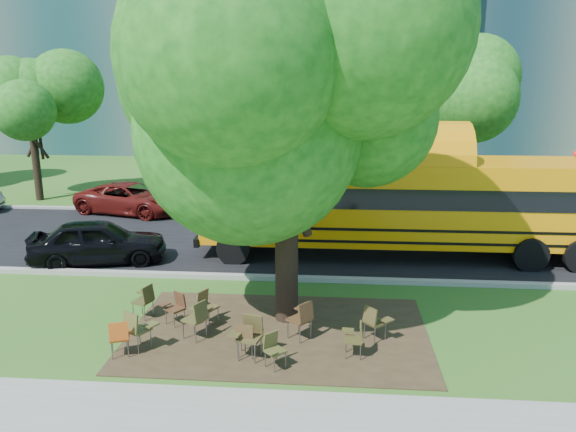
# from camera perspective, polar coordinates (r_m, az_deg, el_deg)

# --- Properties ---
(ground) EXTENTS (160.00, 160.00, 0.00)m
(ground) POSITION_cam_1_polar(r_m,az_deg,el_deg) (14.12, -4.89, -10.74)
(ground) COLOR #29591C
(ground) RESTS_ON ground
(dirt_patch) EXTENTS (7.00, 4.50, 0.03)m
(dirt_patch) POSITION_cam_1_polar(r_m,az_deg,el_deg) (13.54, -0.98, -11.76)
(dirt_patch) COLOR #382819
(dirt_patch) RESTS_ON ground
(asphalt_road) EXTENTS (80.00, 8.00, 0.04)m
(asphalt_road) POSITION_cam_1_polar(r_m,az_deg,el_deg) (20.61, -1.71, -2.50)
(asphalt_road) COLOR black
(asphalt_road) RESTS_ON ground
(kerb_near) EXTENTS (80.00, 0.25, 0.14)m
(kerb_near) POSITION_cam_1_polar(r_m,az_deg,el_deg) (16.83, -3.22, -6.24)
(kerb_near) COLOR gray
(kerb_near) RESTS_ON ground
(kerb_far) EXTENTS (80.00, 0.25, 0.14)m
(kerb_far) POSITION_cam_1_polar(r_m,az_deg,el_deg) (24.53, -0.66, 0.36)
(kerb_far) COLOR gray
(kerb_far) RESTS_ON ground
(building_main) EXTENTS (38.00, 16.00, 22.00)m
(building_main) POSITION_cam_1_polar(r_m,az_deg,el_deg) (49.93, -7.63, 19.92)
(building_main) COLOR slate
(building_main) RESTS_ON ground
(bg_tree_0) EXTENTS (5.20, 5.20, 7.18)m
(bg_tree_0) POSITION_cam_1_polar(r_m,az_deg,el_deg) (29.32, -24.77, 10.26)
(bg_tree_0) COLOR black
(bg_tree_0) RESTS_ON ground
(bg_tree_2) EXTENTS (4.80, 4.80, 6.62)m
(bg_tree_2) POSITION_cam_1_polar(r_m,az_deg,el_deg) (29.56, -9.65, 10.67)
(bg_tree_2) COLOR black
(bg_tree_2) RESTS_ON ground
(bg_tree_3) EXTENTS (5.60, 5.60, 7.84)m
(bg_tree_3) POSITION_cam_1_polar(r_m,az_deg,el_deg) (27.25, 17.28, 11.68)
(bg_tree_3) COLOR black
(bg_tree_3) RESTS_ON ground
(main_tree) EXTENTS (7.20, 7.20, 8.87)m
(main_tree) POSITION_cam_1_polar(r_m,az_deg,el_deg) (12.96, -0.15, 11.17)
(main_tree) COLOR black
(main_tree) RESTS_ON ground
(school_bus) EXTENTS (13.26, 3.09, 3.23)m
(school_bus) POSITION_cam_1_polar(r_m,az_deg,el_deg) (18.99, 13.22, 1.45)
(school_bus) COLOR orange
(school_bus) RESTS_ON ground
(chair_0) EXTENTS (0.59, 0.65, 0.86)m
(chair_0) POSITION_cam_1_polar(r_m,az_deg,el_deg) (12.80, -16.67, -11.46)
(chair_0) COLOR #AF4712
(chair_0) RESTS_ON ground
(chair_1) EXTENTS (0.79, 0.62, 0.94)m
(chair_1) POSITION_cam_1_polar(r_m,az_deg,el_deg) (12.93, -15.12, -10.82)
(chair_1) COLOR #4F4C22
(chair_1) RESTS_ON ground
(chair_2) EXTENTS (0.62, 0.78, 0.95)m
(chair_2) POSITION_cam_1_polar(r_m,az_deg,el_deg) (13.20, -9.24, -9.95)
(chair_2) COLOR #4C4621
(chair_2) RESTS_ON ground
(chair_3) EXTENTS (0.72, 0.56, 0.96)m
(chair_3) POSITION_cam_1_polar(r_m,az_deg,el_deg) (12.25, -3.94, -11.73)
(chair_3) COLOR #48401F
(chair_3) RESTS_ON ground
(chair_4) EXTENTS (0.56, 0.48, 0.82)m
(chair_4) POSITION_cam_1_polar(r_m,az_deg,el_deg) (12.30, -4.19, -12.08)
(chair_4) COLOR #473219
(chair_4) RESTS_ON ground
(chair_5) EXTENTS (0.52, 0.66, 0.77)m
(chair_5) POSITION_cam_1_polar(r_m,az_deg,el_deg) (11.89, -1.52, -13.18)
(chair_5) COLOR #4E4A21
(chair_5) RESTS_ON ground
(chair_6) EXTENTS (0.47, 0.54, 0.80)m
(chair_6) POSITION_cam_1_polar(r_m,az_deg,el_deg) (12.38, 6.91, -12.01)
(chair_6) COLOR #44401D
(chair_6) RESTS_ON ground
(chair_7) EXTENTS (0.73, 0.58, 0.86)m
(chair_7) POSITION_cam_1_polar(r_m,az_deg,el_deg) (13.09, 8.79, -10.39)
(chair_7) COLOR #473E1F
(chair_7) RESTS_ON ground
(chair_8) EXTENTS (0.55, 0.70, 0.88)m
(chair_8) POSITION_cam_1_polar(r_m,az_deg,el_deg) (14.54, -14.35, -8.05)
(chair_8) COLOR #43401D
(chair_8) RESTS_ON ground
(chair_9) EXTENTS (0.69, 0.54, 0.81)m
(chair_9) POSITION_cam_1_polar(r_m,az_deg,el_deg) (14.07, -11.34, -8.85)
(chair_9) COLOR #4A2C1A
(chair_9) RESTS_ON ground
(chair_10) EXTENTS (0.56, 0.71, 0.85)m
(chair_10) POSITION_cam_1_polar(r_m,az_deg,el_deg) (13.92, -8.35, -8.85)
(chair_10) COLOR brown
(chair_10) RESTS_ON ground
(chair_11) EXTENTS (0.65, 0.82, 0.96)m
(chair_11) POSITION_cam_1_polar(r_m,az_deg,el_deg) (13.00, 1.44, -10.11)
(chair_11) COLOR #4D311B
(chair_11) RESTS_ON ground
(black_car) EXTENTS (4.53, 2.67, 1.45)m
(black_car) POSITION_cam_1_polar(r_m,az_deg,el_deg) (19.05, -18.71, -2.46)
(black_car) COLOR black
(black_car) RESTS_ON ground
(bg_car_red) EXTENTS (5.23, 3.35, 1.34)m
(bg_car_red) POSITION_cam_1_polar(r_m,az_deg,el_deg) (25.45, -15.65, 1.73)
(bg_car_red) COLOR #53110E
(bg_car_red) RESTS_ON ground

